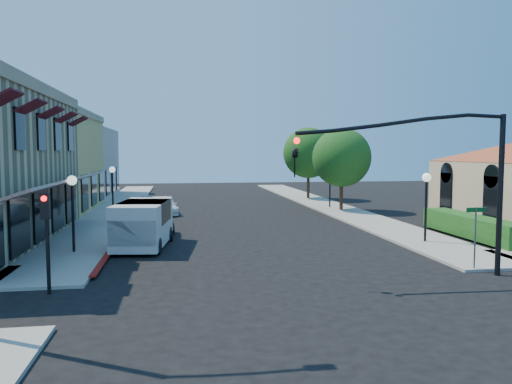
{
  "coord_description": "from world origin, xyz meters",
  "views": [
    {
      "loc": [
        -3.81,
        -15.28,
        4.61
      ],
      "look_at": [
        0.09,
        9.55,
        2.6
      ],
      "focal_mm": 35.0,
      "sensor_mm": 36.0,
      "label": 1
    }
  ],
  "objects": [
    {
      "name": "secondary_signal",
      "position": [
        -8.0,
        1.41,
        2.32
      ],
      "size": [
        0.28,
        0.42,
        3.32
      ],
      "color": "black",
      "rests_on": "ground"
    },
    {
      "name": "parked_car_a",
      "position": [
        -4.8,
        12.0,
        0.63
      ],
      "size": [
        1.62,
        3.75,
        1.26
      ],
      "primitive_type": "imported",
      "rotation": [
        0.0,
        0.0,
        -0.03
      ],
      "color": "black",
      "rests_on": "ground"
    },
    {
      "name": "hedge",
      "position": [
        11.7,
        9.0,
        0.0
      ],
      "size": [
        1.4,
        8.0,
        1.1
      ],
      "primitive_type": "cube",
      "color": "#174D16",
      "rests_on": "ground"
    },
    {
      "name": "lamppost_right_near",
      "position": [
        8.5,
        8.0,
        2.74
      ],
      "size": [
        0.44,
        0.44,
        3.57
      ],
      "color": "black",
      "rests_on": "ground"
    },
    {
      "name": "signal_mast_arm",
      "position": [
        5.86,
        1.5,
        4.09
      ],
      "size": [
        8.01,
        0.39,
        6.0
      ],
      "color": "black",
      "rests_on": "ground"
    },
    {
      "name": "sidewalk_right",
      "position": [
        8.75,
        27.0,
        0.06
      ],
      "size": [
        3.5,
        50.0,
        0.12
      ],
      "primitive_type": "cube",
      "color": "gray",
      "rests_on": "ground"
    },
    {
      "name": "white_van",
      "position": [
        -5.51,
        9.11,
        1.28
      ],
      "size": [
        2.77,
        5.23,
        2.21
      ],
      "color": "silver",
      "rests_on": "ground"
    },
    {
      "name": "parked_car_b",
      "position": [
        -6.2,
        19.0,
        0.61
      ],
      "size": [
        1.33,
        3.69,
        1.21
      ],
      "primitive_type": "imported",
      "rotation": [
        0.0,
        0.0,
        0.01
      ],
      "color": "#9FA3A4",
      "rests_on": "ground"
    },
    {
      "name": "pink_stucco_building",
      "position": [
        -15.5,
        38.0,
        3.5
      ],
      "size": [
        10.0,
        12.0,
        7.0
      ],
      "primitive_type": "cube",
      "color": "#C3A193",
      "rests_on": "ground"
    },
    {
      "name": "curb_red_strip",
      "position": [
        -6.9,
        8.0,
        0.0
      ],
      "size": [
        0.25,
        10.0,
        0.06
      ],
      "primitive_type": "cube",
      "color": "maroon",
      "rests_on": "ground"
    },
    {
      "name": "yellow_stucco_building",
      "position": [
        -15.5,
        26.0,
        3.8
      ],
      "size": [
        10.0,
        12.0,
        7.6
      ],
      "primitive_type": "cube",
      "color": "tan",
      "rests_on": "ground"
    },
    {
      "name": "parked_car_d",
      "position": [
        -6.2,
        26.31,
        0.52
      ],
      "size": [
        2.13,
        3.92,
        1.04
      ],
      "primitive_type": "imported",
      "rotation": [
        0.0,
        0.0,
        0.11
      ],
      "color": "gray",
      "rests_on": "ground"
    },
    {
      "name": "lamppost_left_near",
      "position": [
        -8.5,
        8.0,
        2.74
      ],
      "size": [
        0.44,
        0.44,
        3.57
      ],
      "color": "black",
      "rests_on": "ground"
    },
    {
      "name": "parked_car_c",
      "position": [
        -4.8,
        22.16,
        0.61
      ],
      "size": [
        2.2,
        4.38,
        1.22
      ],
      "primitive_type": "imported",
      "rotation": [
        0.0,
        0.0,
        0.12
      ],
      "color": "white",
      "rests_on": "ground"
    },
    {
      "name": "street_tree_a",
      "position": [
        8.8,
        22.0,
        4.19
      ],
      "size": [
        4.56,
        4.56,
        6.48
      ],
      "color": "#392517",
      "rests_on": "ground"
    },
    {
      "name": "lamppost_left_far",
      "position": [
        -8.5,
        22.0,
        2.74
      ],
      "size": [
        0.44,
        0.44,
        3.57
      ],
      "color": "black",
      "rests_on": "ground"
    },
    {
      "name": "sidewalk_left",
      "position": [
        -8.75,
        27.0,
        0.06
      ],
      "size": [
        3.5,
        50.0,
        0.12
      ],
      "primitive_type": "cube",
      "color": "gray",
      "rests_on": "ground"
    },
    {
      "name": "street_tree_b",
      "position": [
        8.8,
        32.0,
        4.54
      ],
      "size": [
        4.94,
        4.94,
        7.02
      ],
      "color": "#392517",
      "rests_on": "ground"
    },
    {
      "name": "street_name_sign",
      "position": [
        7.5,
        2.2,
        1.7
      ],
      "size": [
        0.8,
        0.06,
        2.5
      ],
      "color": "#595B5E",
      "rests_on": "ground"
    },
    {
      "name": "ground",
      "position": [
        0.0,
        0.0,
        0.0
      ],
      "size": [
        120.0,
        120.0,
        0.0
      ],
      "primitive_type": "plane",
      "color": "black",
      "rests_on": "ground"
    },
    {
      "name": "lamppost_right_far",
      "position": [
        8.5,
        24.0,
        2.74
      ],
      "size": [
        0.44,
        0.44,
        3.57
      ],
      "color": "black",
      "rests_on": "ground"
    }
  ]
}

